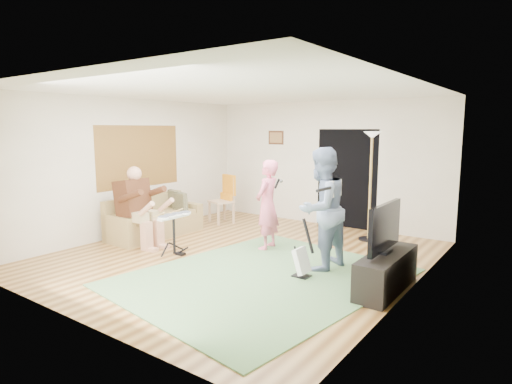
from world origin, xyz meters
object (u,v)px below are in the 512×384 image
at_px(singer, 267,205).
at_px(torchiere_lamp, 371,166).
at_px(guitarist, 321,209).
at_px(sofa, 153,222).
at_px(dining_chair, 223,206).
at_px(drum_kit, 174,236).
at_px(tv_cabinet, 387,272).
at_px(guitar_spare, 302,261).
at_px(television, 385,227).

height_order(singer, torchiere_lamp, torchiere_lamp).
relative_size(guitarist, torchiere_lamp, 0.89).
relative_size(sofa, torchiere_lamp, 0.93).
height_order(singer, dining_chair, singer).
distance_m(drum_kit, tv_cabinet, 3.53).
bearing_deg(tv_cabinet, guitar_spare, -168.85).
xyz_separation_m(guitar_spare, tv_cabinet, (1.14, 0.22, 0.00)).
bearing_deg(dining_chair, guitarist, -7.32).
bearing_deg(sofa, television, -2.44).
xyz_separation_m(torchiere_lamp, television, (1.09, -2.34, -0.56)).
xyz_separation_m(dining_chair, tv_cabinet, (4.39, -1.89, -0.14)).
xyz_separation_m(guitarist, tv_cabinet, (1.12, -0.30, -0.67)).
relative_size(singer, guitar_spare, 1.82).
bearing_deg(television, guitarist, 164.59).
relative_size(guitarist, dining_chair, 1.70).
relative_size(torchiere_lamp, tv_cabinet, 1.47).
height_order(guitar_spare, dining_chair, dining_chair).
distance_m(tv_cabinet, television, 0.60).
height_order(singer, guitarist, guitarist).
bearing_deg(dining_chair, singer, -11.57).
distance_m(sofa, television, 4.78).
bearing_deg(guitar_spare, dining_chair, 146.96).
relative_size(dining_chair, tv_cabinet, 0.77).
xyz_separation_m(guitarist, torchiere_lamp, (-0.02, 2.05, 0.49)).
bearing_deg(television, torchiere_lamp, 115.04).
bearing_deg(sofa, guitar_spare, -6.66).
distance_m(dining_chair, tv_cabinet, 4.79).
distance_m(sofa, guitar_spare, 3.67).
height_order(drum_kit, guitar_spare, guitar_spare).
bearing_deg(torchiere_lamp, sofa, -149.56).
distance_m(dining_chair, television, 4.76).
relative_size(guitarist, guitar_spare, 2.12).
distance_m(drum_kit, dining_chair, 2.51).
bearing_deg(guitarist, sofa, -78.97).
xyz_separation_m(drum_kit, guitarist, (2.38, 0.74, 0.61)).
bearing_deg(drum_kit, singer, 46.14).
bearing_deg(drum_kit, sofa, 153.18).
height_order(guitarist, guitar_spare, guitarist).
relative_size(sofa, guitarist, 1.04).
xyz_separation_m(singer, television, (2.33, -0.72, 0.06)).
bearing_deg(singer, drum_kit, -51.85).
bearing_deg(tv_cabinet, torchiere_lamp, 116.04).
bearing_deg(singer, television, 64.89).
height_order(tv_cabinet, television, television).
distance_m(guitarist, television, 1.11).
bearing_deg(drum_kit, television, 7.40).
distance_m(singer, guitar_spare, 1.65).
bearing_deg(television, guitar_spare, -168.35).
bearing_deg(guitar_spare, sofa, 173.34).
height_order(sofa, guitarist, guitarist).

